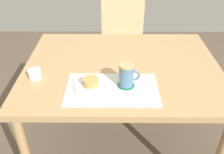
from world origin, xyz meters
The scene contains 9 objects.
ground_plane centered at (0.00, 0.00, -0.01)m, with size 4.40×4.40×0.02m, color brown.
dining_table centered at (0.00, 0.00, 0.66)m, with size 1.15×0.90×0.74m.
wooden_chair centered at (0.03, 0.80, 0.48)m, with size 0.42×0.42×0.87m.
placemat centered at (-0.06, -0.24, 0.74)m, with size 0.47×0.29×0.00m, color silver.
pastry_plate centered at (-0.17, -0.22, 0.75)m, with size 0.17×0.17×0.01m, color silver.
pastry centered at (-0.17, -0.22, 0.77)m, with size 0.08×0.08×0.04m, color tan.
coffee_coaster centered at (0.01, -0.21, 0.74)m, with size 0.09×0.09×0.01m, color #196B4C.
coffee_mug centered at (0.02, -0.21, 0.81)m, with size 0.11×0.08×0.12m.
sugar_bowl centered at (-0.48, -0.14, 0.76)m, with size 0.07×0.07×0.05m, color white.
Camera 1 is at (-0.05, -1.27, 1.50)m, focal length 40.00 mm.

